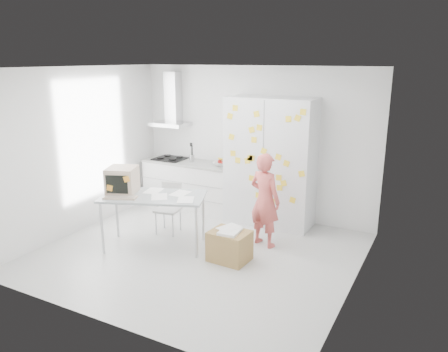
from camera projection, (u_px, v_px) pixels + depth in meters
The scene contains 10 objects.
floor at pixel (198, 254), 6.54m from camera, with size 4.50×4.00×0.02m, color silver.
walls at pixel (221, 156), 6.79m from camera, with size 4.52×4.01×2.70m.
ceiling at pixel (195, 68), 5.83m from camera, with size 4.50×4.00×0.02m, color white.
counter_run at pixel (190, 184), 8.40m from camera, with size 1.84×0.63×1.28m.
range_hood at pixel (172, 105), 8.33m from camera, with size 0.70×0.48×1.01m.
tall_cabinet at pixel (270, 162), 7.47m from camera, with size 1.50×0.68×2.20m.
person at pixel (265, 200), 6.64m from camera, with size 0.53×0.35×1.46m, color #D95A54.
desk at pixel (133, 187), 6.59m from camera, with size 1.72×1.28×1.23m.
chair at pixel (170, 205), 7.25m from camera, with size 0.43×0.43×0.83m.
cardboard_box at pixel (230, 245), 6.25m from camera, with size 0.57×0.47×0.48m.
Camera 1 is at (3.15, -5.12, 2.83)m, focal length 35.00 mm.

